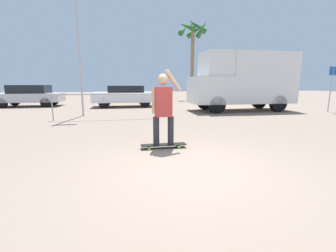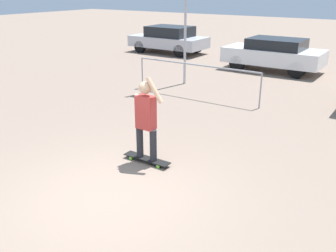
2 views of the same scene
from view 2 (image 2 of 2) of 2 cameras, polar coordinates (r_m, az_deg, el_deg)
ground_plane at (r=6.63m, az=-8.91°, el=-10.45°), size 80.00×80.00×0.00m
skateboard at (r=7.68m, az=-3.25°, el=-5.03°), size 1.05×0.23×0.09m
person_skateboarder at (r=7.32m, az=-3.40°, el=1.57°), size 0.67×0.25×1.71m
parked_car_white at (r=16.51m, az=15.83°, el=10.58°), size 4.02×1.81×1.36m
parked_car_silver at (r=20.45m, az=0.13°, el=13.15°), size 4.06×1.92×1.40m
plaza_railing_segment at (r=12.01m, az=4.30°, el=8.61°), size 4.37×0.05×1.08m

